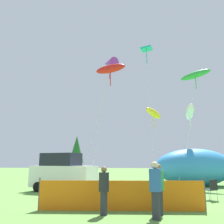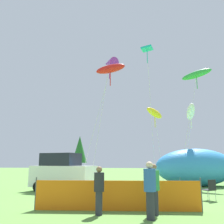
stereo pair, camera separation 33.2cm
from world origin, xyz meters
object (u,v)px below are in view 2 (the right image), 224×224
object	(u,v)px
spectator_in_red_shirt	(99,188)
kite_yellow_hero	(155,113)
spectator_in_yellow_shirt	(150,187)
kite_green_fish	(196,75)
kite_teal_diamond	(147,52)
folding_chair	(210,188)
inflatable_cat	(207,169)
spectator_in_white_shirt	(154,187)
kite_purple_delta	(109,64)
kite_white_ghost	(191,112)
kite_red_lizard	(110,69)
parked_car	(62,173)

from	to	relation	value
spectator_in_red_shirt	kite_yellow_hero	distance (m)	14.59
spectator_in_yellow_shirt	kite_green_fish	world-z (taller)	kite_green_fish
kite_teal_diamond	spectator_in_red_shirt	bearing A→B (deg)	-100.42
folding_chair	kite_teal_diamond	size ratio (longest dim) A/B	0.08
folding_chair	kite_teal_diamond	world-z (taller)	kite_teal_diamond
folding_chair	inflatable_cat	size ratio (longest dim) A/B	0.11
spectator_in_white_shirt	kite_purple_delta	xyz separation A→B (m)	(-2.87, 9.37, 8.49)
spectator_in_yellow_shirt	kite_white_ghost	xyz separation A→B (m)	(3.56, 11.49, 4.63)
folding_chair	kite_white_ghost	distance (m)	8.84
kite_green_fish	kite_white_ghost	bearing A→B (deg)	-122.63
kite_purple_delta	kite_red_lizard	xyz separation A→B (m)	(0.22, -1.22, -0.95)
kite_red_lizard	spectator_in_white_shirt	bearing A→B (deg)	-72.04
spectator_in_yellow_shirt	kite_green_fish	bearing A→B (deg)	70.83
kite_green_fish	kite_yellow_hero	bearing A→B (deg)	165.88
parked_car	kite_teal_diamond	size ratio (longest dim) A/B	0.38
spectator_in_white_shirt	kite_yellow_hero	distance (m)	14.13
kite_red_lizard	kite_white_ghost	distance (m)	7.17
spectator_in_red_shirt	kite_green_fish	world-z (taller)	kite_green_fish
kite_purple_delta	kite_green_fish	bearing A→B (deg)	21.63
spectator_in_red_shirt	kite_green_fish	size ratio (longest dim) A/B	0.17
spectator_in_yellow_shirt	kite_green_fish	size ratio (longest dim) A/B	0.18
kite_teal_diamond	kite_purple_delta	xyz separation A→B (m)	(-3.03, -1.54, -1.53)
spectator_in_yellow_shirt	spectator_in_white_shirt	distance (m)	0.76
parked_car	kite_red_lizard	xyz separation A→B (m)	(2.75, 1.82, 7.37)
kite_green_fish	kite_white_ghost	distance (m)	3.99
inflatable_cat	spectator_in_white_shirt	size ratio (longest dim) A/B	4.93
spectator_in_yellow_shirt	kite_purple_delta	world-z (taller)	kite_purple_delta
folding_chair	kite_green_fish	xyz separation A→B (m)	(1.66, 8.71, 8.62)
inflatable_cat	spectator_in_red_shirt	size ratio (longest dim) A/B	5.19
kite_green_fish	kite_yellow_hero	distance (m)	4.89
inflatable_cat	spectator_in_yellow_shirt	world-z (taller)	inflatable_cat
spectator_in_red_shirt	spectator_in_white_shirt	size ratio (longest dim) A/B	0.95
spectator_in_red_shirt	kite_teal_diamond	bearing A→B (deg)	79.58
parked_car	folding_chair	xyz separation A→B (m)	(8.08, -2.81, -0.54)
kite_green_fish	spectator_in_red_shirt	bearing A→B (deg)	-116.56
spectator_in_red_shirt	kite_yellow_hero	xyz separation A→B (m)	(2.60, 13.40, 5.16)
spectator_in_yellow_shirt	kite_yellow_hero	xyz separation A→B (m)	(0.87, 13.89, 5.07)
parked_car	kite_yellow_hero	size ratio (longest dim) A/B	0.65
parked_car	kite_yellow_hero	bearing A→B (deg)	64.23
kite_yellow_hero	kite_red_lizard	xyz separation A→B (m)	(-3.36, -4.99, 2.43)
kite_yellow_hero	kite_white_ghost	world-z (taller)	kite_yellow_hero
kite_purple_delta	spectator_in_red_shirt	bearing A→B (deg)	-84.20
spectator_in_yellow_shirt	parked_car	bearing A→B (deg)	126.48
kite_teal_diamond	folding_chair	bearing A→B (deg)	-71.10
kite_white_ghost	kite_teal_diamond	bearing A→B (deg)	177.15
spectator_in_red_shirt	kite_yellow_hero	size ratio (longest dim) A/B	0.24
spectator_in_white_shirt	kite_yellow_hero	world-z (taller)	kite_yellow_hero
folding_chair	kite_yellow_hero	distance (m)	11.25
inflatable_cat	kite_red_lizard	bearing A→B (deg)	-174.00
spectator_in_white_shirt	kite_purple_delta	world-z (taller)	kite_purple_delta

